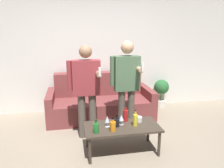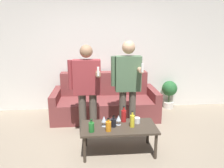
# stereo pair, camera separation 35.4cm
# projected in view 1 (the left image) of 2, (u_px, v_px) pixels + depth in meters

# --- Properties ---
(ground_plane) EXTENTS (16.00, 16.00, 0.00)m
(ground_plane) POSITION_uv_depth(u_px,v_px,m) (113.00, 156.00, 3.22)
(ground_plane) COLOR gray
(wall_back) EXTENTS (8.00, 0.06, 2.70)m
(wall_back) POSITION_uv_depth(u_px,v_px,m) (95.00, 51.00, 4.89)
(wall_back) COLOR silver
(wall_back) RESTS_ON ground_plane
(couch) EXTENTS (2.16, 0.95, 0.90)m
(couch) POSITION_uv_depth(u_px,v_px,m) (100.00, 102.00, 4.65)
(couch) COLOR brown
(couch) RESTS_ON ground_plane
(coffee_table) EXTENTS (1.11, 0.55, 0.42)m
(coffee_table) POSITION_uv_depth(u_px,v_px,m) (122.00, 129.00, 3.25)
(coffee_table) COLOR #3D3328
(coffee_table) RESTS_ON ground_plane
(bottle_orange) EXTENTS (0.07, 0.07, 0.25)m
(bottle_orange) POSITION_uv_depth(u_px,v_px,m) (135.00, 120.00, 3.22)
(bottle_orange) COLOR yellow
(bottle_orange) RESTS_ON coffee_table
(bottle_green) EXTENTS (0.08, 0.08, 0.19)m
(bottle_green) POSITION_uv_depth(u_px,v_px,m) (96.00, 128.00, 3.01)
(bottle_green) COLOR #23752D
(bottle_green) RESTS_ON coffee_table
(bottle_dark) EXTENTS (0.08, 0.08, 0.25)m
(bottle_dark) POSITION_uv_depth(u_px,v_px,m) (126.00, 115.00, 3.39)
(bottle_dark) COLOR #B21E1E
(bottle_dark) RESTS_ON coffee_table
(bottle_yellow) EXTENTS (0.08, 0.08, 0.19)m
(bottle_yellow) POSITION_uv_depth(u_px,v_px,m) (113.00, 126.00, 3.06)
(bottle_yellow) COLOR orange
(bottle_yellow) RESTS_ON coffee_table
(bottle_red) EXTENTS (0.08, 0.08, 0.17)m
(bottle_red) POSITION_uv_depth(u_px,v_px,m) (117.00, 122.00, 3.20)
(bottle_red) COLOR black
(bottle_red) RESTS_ON coffee_table
(wine_glass_near) EXTENTS (0.07, 0.07, 0.17)m
(wine_glass_near) POSITION_uv_depth(u_px,v_px,m) (107.00, 119.00, 3.18)
(wine_glass_near) COLOR silver
(wine_glass_near) RESTS_ON coffee_table
(wine_glass_far) EXTENTS (0.07, 0.07, 0.15)m
(wine_glass_far) POSITION_uv_depth(u_px,v_px,m) (121.00, 118.00, 3.26)
(wine_glass_far) COLOR silver
(wine_glass_far) RESTS_ON coffee_table
(cup_on_table) EXTENTS (0.09, 0.09, 0.09)m
(cup_on_table) POSITION_uv_depth(u_px,v_px,m) (139.00, 119.00, 3.37)
(cup_on_table) COLOR white
(cup_on_table) RESTS_ON coffee_table
(person_standing_left) EXTENTS (0.53, 0.42, 1.58)m
(person_standing_left) POSITION_uv_depth(u_px,v_px,m) (86.00, 86.00, 3.58)
(person_standing_left) COLOR brown
(person_standing_left) RESTS_ON ground_plane
(person_standing_right) EXTENTS (0.50, 0.43, 1.63)m
(person_standing_right) POSITION_uv_depth(u_px,v_px,m) (126.00, 81.00, 3.73)
(person_standing_right) COLOR brown
(person_standing_right) RESTS_ON ground_plane
(potted_plant) EXTENTS (0.35, 0.35, 0.65)m
(potted_plant) POSITION_uv_depth(u_px,v_px,m) (161.00, 89.00, 5.22)
(potted_plant) COLOR silver
(potted_plant) RESTS_ON ground_plane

